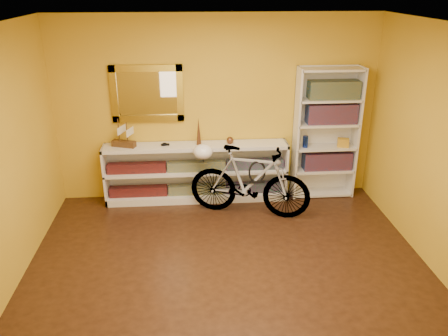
{
  "coord_description": "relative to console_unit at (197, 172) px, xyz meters",
  "views": [
    {
      "loc": [
        -0.38,
        -4.14,
        2.98
      ],
      "look_at": [
        0.0,
        0.7,
        0.95
      ],
      "focal_mm": 36.13,
      "sensor_mm": 36.0,
      "label": 1
    }
  ],
  "objects": [
    {
      "name": "book_row_b",
      "position": [
        1.91,
        0.03,
        0.83
      ],
      "size": [
        0.7,
        0.22,
        0.28
      ],
      "primitive_type": "cube",
      "color": "maroon",
      "rests_on": "bookcase"
    },
    {
      "name": "floor",
      "position": [
        0.31,
        -1.81,
        -0.43
      ],
      "size": [
        4.5,
        4.0,
        0.01
      ],
      "primitive_type": "cube",
      "color": "black",
      "rests_on": "ground"
    },
    {
      "name": "bookcase",
      "position": [
        1.86,
        0.03,
        0.52
      ],
      "size": [
        0.9,
        0.3,
        1.9
      ],
      "primitive_type": null,
      "color": "silver",
      "rests_on": "floor"
    },
    {
      "name": "helmet",
      "position": [
        0.09,
        -0.32,
        0.44
      ],
      "size": [
        0.26,
        0.25,
        0.2
      ],
      "primitive_type": "ellipsoid",
      "color": "white",
      "rests_on": "bicycle"
    },
    {
      "name": "model_ship",
      "position": [
        -0.99,
        0.0,
        0.62
      ],
      "size": [
        0.35,
        0.23,
        0.39
      ],
      "primitive_type": null,
      "rotation": [
        0.0,
        0.0,
        -0.35
      ],
      "color": "#3E2611",
      "rests_on": "console_unit"
    },
    {
      "name": "book_row_a",
      "position": [
        1.91,
        0.03,
        0.12
      ],
      "size": [
        0.7,
        0.22,
        0.26
      ],
      "primitive_type": "cube",
      "color": "maroon",
      "rests_on": "bookcase"
    },
    {
      "name": "cd_row_lower",
      "position": [
        0.0,
        -0.02,
        -0.26
      ],
      "size": [
        2.5,
        0.13,
        0.14
      ],
      "primitive_type": "cube",
      "color": "black",
      "rests_on": "console_unit"
    },
    {
      "name": "back_wall",
      "position": [
        0.31,
        0.19,
        0.88
      ],
      "size": [
        4.5,
        0.01,
        2.6
      ],
      "primitive_type": "cube",
      "color": "gold",
      "rests_on": "ground"
    },
    {
      "name": "book_row_c",
      "position": [
        1.91,
        0.03,
        1.16
      ],
      "size": [
        0.7,
        0.22,
        0.25
      ],
      "primitive_type": "cube",
      "color": "#184455",
      "rests_on": "bookcase"
    },
    {
      "name": "red_tin",
      "position": [
        1.66,
        0.06,
        1.12
      ],
      "size": [
        0.14,
        0.14,
        0.16
      ],
      "primitive_type": "cube",
      "rotation": [
        0.0,
        0.0,
        0.06
      ],
      "color": "maroon",
      "rests_on": "bookcase"
    },
    {
      "name": "travel_mug",
      "position": [
        1.56,
        0.01,
        0.42
      ],
      "size": [
        0.08,
        0.08,
        0.17
      ],
      "primitive_type": "cylinder",
      "color": "navy",
      "rests_on": "bookcase"
    },
    {
      "name": "bronze_ornament",
      "position": [
        0.04,
        0.0,
        0.62
      ],
      "size": [
        0.07,
        0.07,
        0.39
      ],
      "primitive_type": "cone",
      "color": "#58331E",
      "rests_on": "console_unit"
    },
    {
      "name": "u_lock",
      "position": [
        0.79,
        -0.54,
        0.21
      ],
      "size": [
        0.23,
        0.02,
        0.23
      ],
      "primitive_type": "torus",
      "rotation": [
        1.57,
        0.0,
        0.0
      ],
      "color": "black",
      "rests_on": "bicycle"
    },
    {
      "name": "yellow_bag",
      "position": [
        2.11,
        -0.01,
        0.4
      ],
      "size": [
        0.18,
        0.14,
        0.12
      ],
      "primitive_type": "cube",
      "rotation": [
        0.0,
        0.0,
        -0.25
      ],
      "color": "gold",
      "rests_on": "bookcase"
    },
    {
      "name": "ceiling",
      "position": [
        0.31,
        -1.81,
        2.18
      ],
      "size": [
        4.5,
        4.0,
        0.01
      ],
      "primitive_type": "cube",
      "color": "silver",
      "rests_on": "ground"
    },
    {
      "name": "toy_car",
      "position": [
        -0.43,
        0.0,
        0.43
      ],
      "size": [
        0.0,
        0.0,
        0.0
      ],
      "primitive_type": "imported",
      "rotation": [
        0.0,
        0.0,
        1.77
      ],
      "color": "black",
      "rests_on": "console_unit"
    },
    {
      "name": "console_unit",
      "position": [
        0.0,
        0.0,
        0.0
      ],
      "size": [
        2.6,
        0.35,
        0.85
      ],
      "primitive_type": null,
      "color": "silver",
      "rests_on": "floor"
    },
    {
      "name": "cd_row_upper",
      "position": [
        0.0,
        -0.02,
        0.11
      ],
      "size": [
        2.5,
        0.13,
        0.14
      ],
      "primitive_type": "cube",
      "color": "navy",
      "rests_on": "console_unit"
    },
    {
      "name": "gilt_mirror",
      "position": [
        -0.64,
        0.15,
        1.12
      ],
      "size": [
        0.98,
        0.06,
        0.78
      ],
      "primitive_type": "cube",
      "color": "olive",
      "rests_on": "back_wall"
    },
    {
      "name": "bicycle",
      "position": [
        0.7,
        -0.51,
        0.07
      ],
      "size": [
        0.91,
        1.72,
        0.98
      ],
      "primitive_type": "imported",
      "rotation": [
        0.0,
        0.0,
        1.27
      ],
      "color": "silver",
      "rests_on": "floor"
    },
    {
      "name": "wall_socket",
      "position": [
        1.21,
        0.17,
        -0.17
      ],
      "size": [
        0.09,
        0.02,
        0.09
      ],
      "primitive_type": "cube",
      "color": "silver",
      "rests_on": "back_wall"
    },
    {
      "name": "right_wall",
      "position": [
        2.56,
        -1.81,
        0.88
      ],
      "size": [
        0.01,
        4.0,
        2.6
      ],
      "primitive_type": "cube",
      "color": "gold",
      "rests_on": "ground"
    },
    {
      "name": "decorative_orb",
      "position": [
        0.48,
        0.0,
        0.48
      ],
      "size": [
        0.1,
        0.1,
        0.1
      ],
      "primitive_type": "sphere",
      "color": "#58331E",
      "rests_on": "console_unit"
    }
  ]
}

